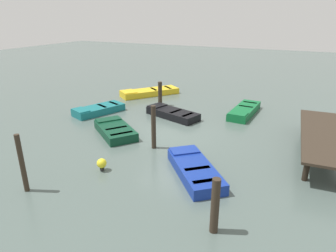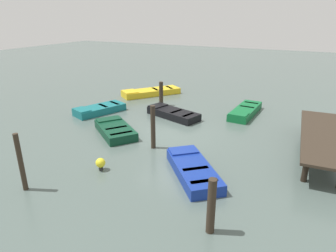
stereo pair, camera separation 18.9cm
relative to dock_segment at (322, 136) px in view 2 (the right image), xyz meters
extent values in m
plane|color=#4C5B56|center=(0.54, -6.62, -0.84)|extent=(80.00, 80.00, 0.00)
cube|color=#33281E|center=(0.00, 0.00, 0.06)|extent=(6.15, 1.85, 0.10)
cylinder|color=black|center=(2.46, -0.42, -0.42)|extent=(0.20, 0.20, 0.85)
cylinder|color=black|center=(-2.46, 0.42, -0.42)|extent=(0.20, 0.20, 0.85)
cylinder|color=black|center=(-2.40, -0.66, -0.42)|extent=(0.20, 0.20, 0.85)
cube|color=#0C3823|center=(1.82, -8.83, -0.64)|extent=(2.72, 3.00, 0.40)
cube|color=maroon|center=(1.82, -8.83, -0.50)|extent=(2.23, 2.49, 0.04)
cube|color=#0C3823|center=(1.17, -9.68, -0.41)|extent=(1.32, 1.20, 0.06)
cube|color=maroon|center=(1.94, -8.66, -0.46)|extent=(0.95, 0.79, 0.04)
cube|color=maroon|center=(2.39, -8.06, -0.46)|extent=(0.95, 0.79, 0.04)
cube|color=black|center=(-1.68, -7.40, -0.64)|extent=(2.03, 3.32, 0.40)
cube|color=gray|center=(-1.68, -7.40, -0.50)|extent=(1.65, 2.80, 0.04)
cube|color=black|center=(-2.05, -8.56, -0.41)|extent=(1.19, 0.96, 0.06)
cube|color=#776E5D|center=(-1.61, -7.18, -0.46)|extent=(0.91, 0.46, 0.04)
cube|color=#776E5D|center=(-1.35, -6.36, -0.46)|extent=(0.91, 0.46, 0.04)
cube|color=#14666B|center=(-0.48, -11.59, -0.64)|extent=(3.15, 2.15, 0.40)
cube|color=beige|center=(-0.48, -11.59, -0.50)|extent=(2.64, 1.75, 0.04)
cube|color=#14666B|center=(0.58, -11.99, -0.41)|extent=(0.98, 1.22, 0.06)
cube|color=#9B9789|center=(-0.69, -11.51, -0.46)|extent=(0.52, 0.93, 0.04)
cube|color=#9B9789|center=(-1.43, -11.22, -0.46)|extent=(0.52, 0.93, 0.04)
cube|color=#0F602D|center=(-3.95, -3.88, -0.64)|extent=(3.52, 1.25, 0.40)
cube|color=orange|center=(-3.95, -3.88, -0.50)|extent=(2.99, 0.99, 0.04)
cube|color=#0F602D|center=(-2.60, -3.96, -0.41)|extent=(0.82, 0.99, 0.06)
cube|color=#B06E1E|center=(-4.21, -3.86, -0.46)|extent=(0.25, 0.83, 0.04)
cube|color=#B06E1E|center=(-5.16, -3.81, -0.46)|extent=(0.25, 0.83, 0.04)
cube|color=navy|center=(3.79, -4.00, -0.64)|extent=(3.12, 2.91, 0.40)
cube|color=silver|center=(3.79, -4.00, -0.50)|extent=(2.60, 2.41, 0.04)
cube|color=navy|center=(2.87, -4.79, -0.41)|extent=(1.21, 1.26, 0.06)
cube|color=#A4A49F|center=(3.96, -3.85, -0.46)|extent=(0.76, 0.83, 0.04)
cube|color=#A4A49F|center=(4.61, -3.30, -0.46)|extent=(0.76, 0.83, 0.04)
cube|color=gold|center=(-5.40, -10.91, -0.64)|extent=(4.05, 3.49, 0.40)
cube|color=#4C3319|center=(-5.40, -10.91, -0.50)|extent=(3.39, 2.90, 0.04)
cube|color=gold|center=(-4.11, -11.88, -0.41)|extent=(1.41, 1.46, 0.06)
cube|color=#42301E|center=(-5.64, -10.72, -0.46)|extent=(0.76, 0.91, 0.04)
cube|color=#42301E|center=(-6.55, -10.04, -0.46)|extent=(0.76, 0.91, 0.04)
cylinder|color=#33281E|center=(6.33, -2.51, -0.04)|extent=(0.22, 0.22, 1.60)
cylinder|color=#33281E|center=(2.38, -6.42, 0.11)|extent=(0.20, 0.20, 1.90)
cylinder|color=#33281E|center=(-3.45, -9.09, -0.09)|extent=(0.26, 0.26, 1.50)
cylinder|color=#33281E|center=(7.10, -8.62, 0.16)|extent=(0.16, 0.16, 1.99)
cylinder|color=#262626|center=(4.96, -7.21, -0.78)|extent=(0.16, 0.16, 0.12)
sphere|color=yellow|center=(4.96, -7.21, -0.54)|extent=(0.36, 0.36, 0.36)
camera|label=1|loc=(12.61, -0.85, 4.59)|focal=31.60mm
camera|label=2|loc=(12.53, -0.68, 4.59)|focal=31.60mm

